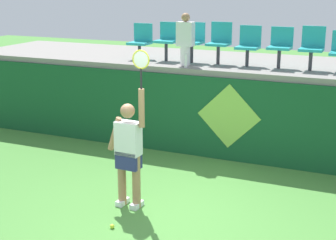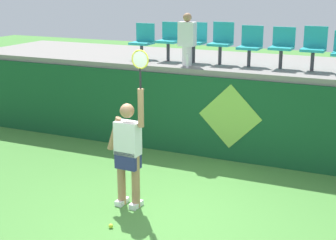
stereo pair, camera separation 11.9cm
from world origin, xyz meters
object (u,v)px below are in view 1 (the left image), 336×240
object	(u,v)px
stadium_chair_3	(220,40)
stadium_chair_4	(249,44)
stadium_chair_1	(167,39)
stadium_chair_5	(280,45)
tennis_ball	(112,226)
spectator_0	(185,39)
stadium_chair_6	(312,46)
stadium_chair_0	(141,40)
water_bottle	(186,61)
tennis_player	(129,150)
stadium_chair_2	(193,39)

from	to	relation	value
stadium_chair_3	stadium_chair_4	xyz separation A→B (m)	(0.61, -0.00, -0.04)
stadium_chair_1	stadium_chair_5	world-z (taller)	stadium_chair_1
tennis_ball	spectator_0	distance (m)	4.51
tennis_ball	stadium_chair_6	distance (m)	5.23
stadium_chair_1	stadium_chair_0	bearing A→B (deg)	179.64
stadium_chair_1	water_bottle	bearing A→B (deg)	-45.04
tennis_player	spectator_0	distance (m)	3.40
tennis_ball	spectator_0	world-z (taller)	spectator_0
stadium_chair_3	stadium_chair_5	xyz separation A→B (m)	(1.25, -0.00, -0.02)
tennis_ball	stadium_chair_5	world-z (taller)	stadium_chair_5
stadium_chair_6	stadium_chair_5	bearing A→B (deg)	-179.57
stadium_chair_1	stadium_chair_2	xyz separation A→B (m)	(0.59, 0.00, 0.01)
water_bottle	stadium_chair_3	xyz separation A→B (m)	(0.46, 0.72, 0.35)
tennis_player	tennis_ball	bearing A→B (deg)	-80.93
tennis_ball	stadium_chair_5	distance (m)	5.02
stadium_chair_0	stadium_chair_4	xyz separation A→B (m)	(2.42, 0.00, 0.03)
stadium_chair_0	stadium_chair_2	xyz separation A→B (m)	(1.22, -0.00, 0.06)
tennis_player	stadium_chair_2	size ratio (longest dim) A/B	2.99
tennis_ball	stadium_chair_1	size ratio (longest dim) A/B	0.08
water_bottle	stadium_chair_5	xyz separation A→B (m)	(1.71, 0.71, 0.32)
tennis_ball	stadium_chair_3	world-z (taller)	stadium_chair_3
stadium_chair_1	stadium_chair_3	distance (m)	1.17
tennis_ball	stadium_chair_3	size ratio (longest dim) A/B	0.08
tennis_player	water_bottle	distance (m)	2.98
stadium_chair_4	tennis_ball	bearing A→B (deg)	-99.89
stadium_chair_3	tennis_player	bearing A→B (deg)	-94.26
tennis_player	stadium_chair_0	distance (m)	4.05
stadium_chair_6	water_bottle	bearing A→B (deg)	-162.75
water_bottle	stadium_chair_1	xyz separation A→B (m)	(-0.71, 0.71, 0.33)
tennis_ball	stadium_chair_1	bearing A→B (deg)	103.46
tennis_ball	stadium_chair_0	bearing A→B (deg)	111.18
stadium_chair_3	stadium_chair_4	distance (m)	0.61
stadium_chair_4	tennis_player	bearing A→B (deg)	-103.93
tennis_ball	stadium_chair_5	size ratio (longest dim) A/B	0.08
tennis_player	stadium_chair_4	world-z (taller)	stadium_chair_4
stadium_chair_2	spectator_0	xyz separation A→B (m)	(0.00, -0.43, 0.06)
tennis_player	stadium_chair_3	size ratio (longest dim) A/B	2.90
water_bottle	stadium_chair_3	distance (m)	0.92
water_bottle	stadium_chair_2	size ratio (longest dim) A/B	0.33
stadium_chair_0	stadium_chair_5	xyz separation A→B (m)	(3.06, -0.00, 0.04)
stadium_chair_1	stadium_chair_6	bearing A→B (deg)	0.09
stadium_chair_0	spectator_0	world-z (taller)	spectator_0
tennis_player	stadium_chair_1	world-z (taller)	stadium_chair_1
tennis_player	stadium_chair_6	world-z (taller)	stadium_chair_6
tennis_player	tennis_ball	xyz separation A→B (m)	(0.12, -0.78, -0.90)
stadium_chair_4	stadium_chair_6	size ratio (longest dim) A/B	0.96
stadium_chair_4	stadium_chair_6	world-z (taller)	stadium_chair_6
tennis_player	tennis_ball	distance (m)	1.20
stadium_chair_0	spectator_0	distance (m)	1.30
stadium_chair_1	stadium_chair_6	size ratio (longest dim) A/B	0.98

